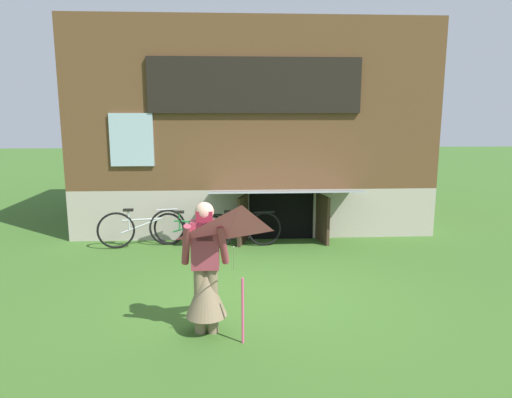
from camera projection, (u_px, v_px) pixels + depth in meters
name	position (u px, v px, depth m)	size (l,w,h in m)	color
ground_plane	(265.00, 290.00, 7.26)	(60.00, 60.00, 0.00)	#386023
log_house	(250.00, 128.00, 12.00)	(8.05, 5.67, 4.72)	#ADA393
person	(206.00, 279.00, 5.73)	(0.61, 0.53, 1.69)	#7F6B51
kite	(242.00, 242.00, 5.10)	(1.06, 1.06, 1.63)	#E54C7F
bicycle_black	(241.00, 229.00, 9.54)	(1.70, 0.23, 0.77)	black
bicycle_green	(190.00, 229.00, 9.60)	(1.58, 0.44, 0.74)	black
bicycle_silver	(142.00, 228.00, 9.55)	(1.76, 0.43, 0.82)	black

